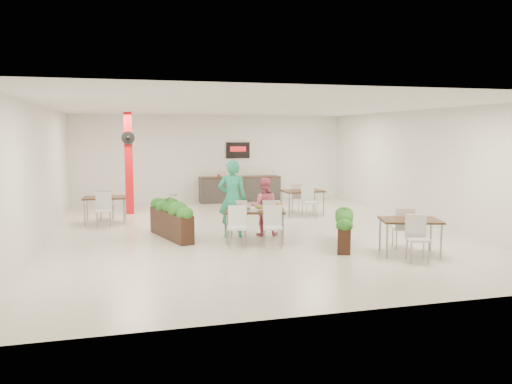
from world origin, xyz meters
TOP-DOWN VIEW (x-y plane):
  - ground at (0.00, 0.00)m, footprint 12.00×12.00m
  - room_shell at (0.00, 0.00)m, footprint 10.10×12.10m
  - red_column at (-3.00, 3.79)m, footprint 0.40×0.41m
  - service_counter at (1.00, 5.65)m, footprint 3.00×0.64m
  - main_table at (-0.20, -1.15)m, footprint 1.58×1.87m
  - diner_man at (-0.59, -0.50)m, footprint 0.79×0.62m
  - diner_woman at (0.21, -0.50)m, footprint 0.82×0.71m
  - planter_left at (-2.07, -0.24)m, footprint 0.91×2.03m
  - planter_right at (1.62, -2.16)m, footprint 0.96×1.62m
  - side_table_a at (-3.70, 2.30)m, footprint 1.20×1.64m
  - side_table_b at (2.28, 2.39)m, footprint 1.28×1.63m
  - side_table_c at (2.66, -3.18)m, footprint 1.40×1.67m

SIDE VIEW (x-z plane):
  - ground at x=0.00m, z-range 0.00..0.00m
  - planter_right at x=1.62m, z-range 0.03..0.93m
  - service_counter at x=1.00m, z-range -0.61..1.59m
  - planter_left at x=-2.07m, z-range -0.02..1.08m
  - side_table_c at x=2.66m, z-range 0.16..1.09m
  - side_table_a at x=-3.70m, z-range 0.17..1.09m
  - side_table_b at x=2.28m, z-range 0.17..1.10m
  - main_table at x=-0.20m, z-range 0.17..1.10m
  - diner_woman at x=0.21m, z-range 0.00..1.45m
  - diner_man at x=-0.59m, z-range 0.00..1.91m
  - red_column at x=-3.00m, z-range 0.04..3.24m
  - room_shell at x=0.00m, z-range 0.40..3.62m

